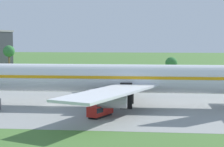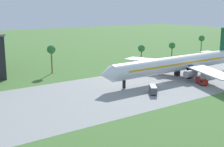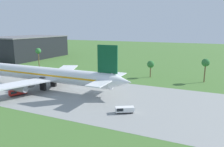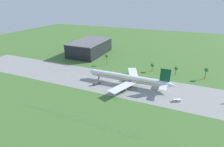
% 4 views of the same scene
% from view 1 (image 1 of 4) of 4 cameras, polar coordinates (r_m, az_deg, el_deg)
% --- Properties ---
extents(ground_plane, '(600.00, 600.00, 0.00)m').
position_cam_1_polar(ground_plane, '(87.00, -8.55, -4.50)').
color(ground_plane, '#477233').
extents(taxiway_strip, '(320.00, 44.00, 0.02)m').
position_cam_1_polar(taxiway_strip, '(87.00, -8.55, -4.49)').
color(taxiway_strip, gray).
rests_on(taxiway_strip, ground_plane).
extents(jet_airliner, '(76.29, 55.48, 18.81)m').
position_cam_1_polar(jet_airliner, '(85.03, 1.12, -0.72)').
color(jet_airliner, white).
rests_on(jet_airliner, ground_plane).
extents(baggage_tug, '(4.35, 6.34, 2.17)m').
position_cam_1_polar(baggage_tug, '(73.70, -1.76, -5.26)').
color(baggage_tug, black).
rests_on(baggage_tug, ground_plane).
extents(palm_tree_row, '(101.49, 3.60, 11.95)m').
position_cam_1_polar(palm_tree_row, '(122.61, 10.64, 2.00)').
color(palm_tree_row, brown).
rests_on(palm_tree_row, ground_plane).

